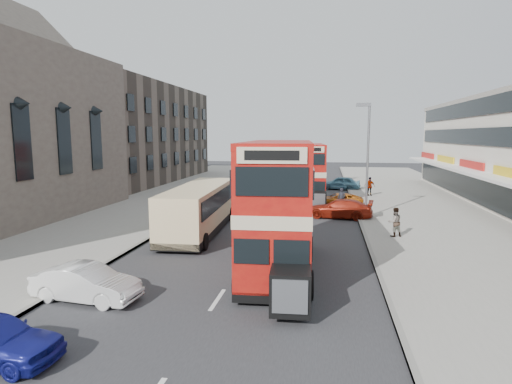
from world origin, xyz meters
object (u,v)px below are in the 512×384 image
Objects in this scene: car_right_c at (340,183)px; cyclist at (341,205)px; street_lamp at (367,152)px; pedestrian_near at (395,222)px; pedestrian_far at (369,186)px; car_right_b at (338,200)px; car_right_a at (339,209)px; car_left_front at (86,283)px; coach at (199,207)px; bus_main at (279,206)px; bus_second at (309,172)px.

car_right_c is 2.19× the size of cyclist.
street_lamp is 16.44m from car_right_c.
street_lamp is 6.89m from pedestrian_near.
street_lamp is at bearing -107.14° from pedestrian_far.
cyclist is (0.18, -3.13, 0.11)m from car_right_b.
car_left_front is at bearing -21.22° from car_right_a.
coach is at bearing -15.50° from car_right_c.
bus_main is 2.31× the size of car_right_c.
bus_main reaches higher than bus_second.
car_right_b is (-1.75, 4.84, -4.22)m from street_lamp.
car_left_front is at bearing -123.55° from street_lamp.
bus_second is 6.85m from pedestrian_far.
car_right_a is (2.47, -7.26, -1.93)m from bus_second.
coach is (-5.59, 6.33, -1.32)m from bus_main.
car_right_a is at bearing -4.19° from car_right_b.
pedestrian_near is at bearing -78.05° from street_lamp.
cyclist reaches higher than car_right_a.
bus_second is 25.16m from car_left_front.
bus_second reaches higher than pedestrian_far.
street_lamp is 8.69m from bus_second.
street_lamp is 4.76× the size of pedestrian_near.
cyclist is (-2.76, 7.34, -0.33)m from pedestrian_near.
coach is at bearing -134.79° from pedestrian_far.
car_right_a reaches higher than car_left_front.
coach is 2.50× the size of car_right_b.
coach is at bearing -20.07° from pedestrian_near.
car_left_front is (-6.44, -4.54, -2.24)m from bus_main.
coach is 20.50m from pedestrian_far.
bus_main reaches higher than car_right_c.
coach reaches higher than car_right_c.
coach reaches higher than cyclist.
car_right_a is at bearing -107.01° from bus_main.
pedestrian_near is at bearing -135.10° from bus_main.
car_left_front is at bearing 31.66° from bus_main.
coach reaches higher than pedestrian_far.
pedestrian_near is (2.97, -5.63, 0.32)m from car_right_a.
car_right_c is (9.03, 21.86, -0.83)m from coach.
bus_main is 2.54× the size of car_left_front.
pedestrian_far is at bearing 34.68° from car_right_c.
car_right_a is 2.75× the size of pedestrian_near.
coach is at bearing -52.11° from bus_main.
pedestrian_far reaches higher than car_left_front.
pedestrian_near is (5.92, 6.68, -1.88)m from bus_main.
car_right_c is 2.43× the size of pedestrian_far.
pedestrian_near is (2.94, -10.47, 0.44)m from car_right_b.
cyclist reaches higher than pedestrian_near.
cyclist is (2.69, -5.55, -1.94)m from bus_second.
cyclist is (0.21, 1.71, -0.01)m from car_right_a.
cyclist is at bearing -91.18° from pedestrian_near.
street_lamp reaches higher than bus_second.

